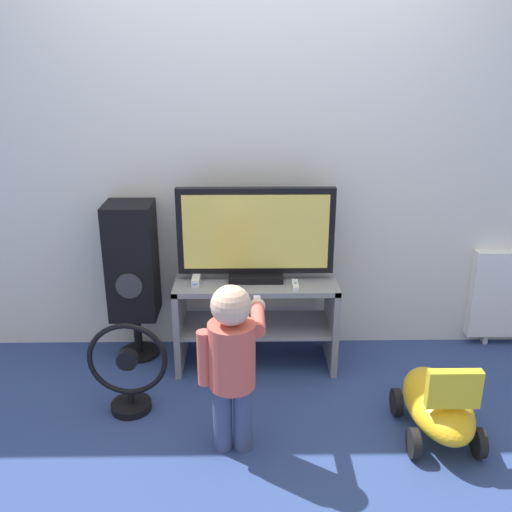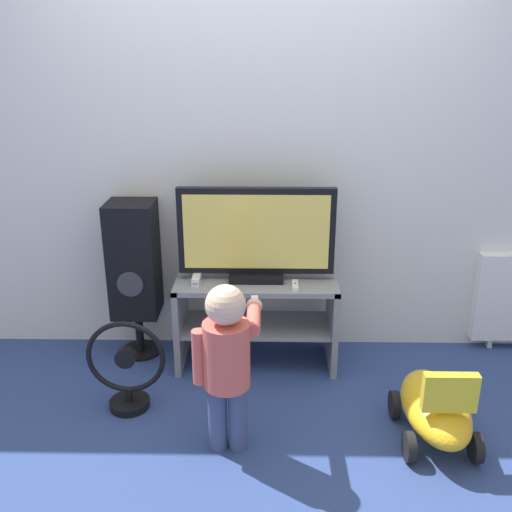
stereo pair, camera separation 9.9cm
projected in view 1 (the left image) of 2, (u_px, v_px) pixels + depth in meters
name	position (u px, v px, depth m)	size (l,w,h in m)	color
ground_plane	(256.00, 379.00, 3.33)	(16.00, 16.00, 0.00)	navy
wall_back	(255.00, 142.00, 3.33)	(10.00, 0.06, 2.60)	silver
tv_stand	(256.00, 309.00, 3.39)	(0.94, 0.40, 0.54)	gray
television	(256.00, 235.00, 3.25)	(0.90, 0.20, 0.54)	black
game_console	(196.00, 278.00, 3.29)	(0.04, 0.19, 0.04)	white
remote_primary	(295.00, 285.00, 3.22)	(0.03, 0.13, 0.03)	white
child	(232.00, 355.00, 2.60)	(0.32, 0.48, 0.85)	#3F4C72
speaker_tower	(132.00, 264.00, 3.39)	(0.28, 0.28, 0.98)	black
floor_fan	(128.00, 372.00, 2.97)	(0.42, 0.21, 0.51)	black
ride_on_toy	(438.00, 404.00, 2.79)	(0.35, 0.60, 0.46)	gold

